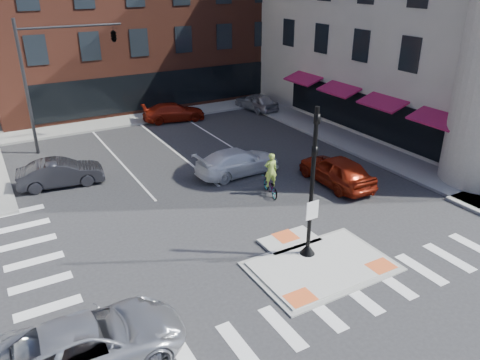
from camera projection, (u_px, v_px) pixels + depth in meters
ground at (313, 261)px, 18.31m from camera, size 120.00×120.00×0.00m
refuge_island at (318, 263)px, 18.08m from camera, size 5.40×4.65×0.13m
sidewalk_e at (349, 140)px, 31.10m from camera, size 3.00×24.00×0.15m
sidewalk_n at (171, 113)px, 37.05m from camera, size 26.00×3.00×0.15m
building_n at (123, 3)px, 41.80m from camera, size 24.40×18.40×15.50m
building_e at (458, 6)px, 33.92m from camera, size 21.90×23.90×17.70m
building_far_left at (18, 21)px, 55.60m from camera, size 10.00×12.00×10.00m
building_far_right at (119, 7)px, 62.69m from camera, size 12.00×12.00×12.00m
signal_pole at (311, 203)px, 17.66m from camera, size 0.60×0.60×5.98m
mast_arm_signal at (91, 46)px, 28.44m from camera, size 6.10×2.24×8.00m
silver_suv at (90, 343)px, 13.20m from camera, size 5.56×2.70×1.52m
red_sedan at (337, 170)px, 24.57m from camera, size 2.01×4.75×1.60m
white_pickup at (238, 162)px, 25.93m from camera, size 5.00×2.26×1.42m
bg_car_dark at (61, 173)px, 24.47m from camera, size 4.47×2.06×1.42m
bg_car_silver at (256, 102)px, 37.89m from camera, size 2.19×4.30×1.40m
bg_car_red at (174, 112)px, 35.20m from camera, size 4.90×2.69×1.35m
cyclist at (270, 181)px, 23.45m from camera, size 0.97×1.85×2.22m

